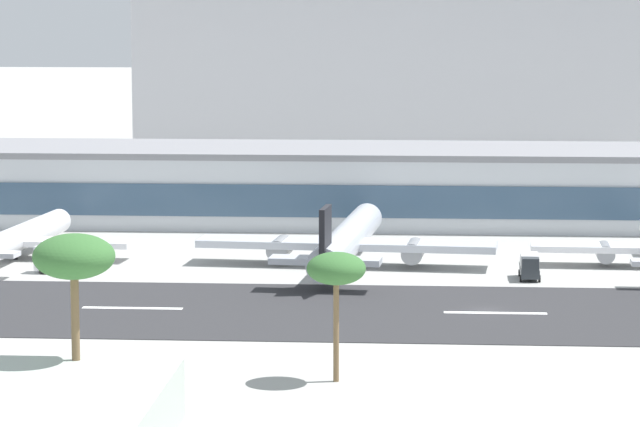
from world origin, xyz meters
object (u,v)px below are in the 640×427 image
distant_hotel_block (407,67)px  service_fuel_truck_1 (67,259)px  terminal_building (355,184)px  airliner_blue_tail_gate_0 (15,240)px  service_box_truck_0 (530,266)px  airliner_black_tail_gate_1 (345,242)px  palm_tree_2 (74,259)px  palm_tree_0 (336,270)px

distant_hotel_block → service_fuel_truck_1: distant_hotel_block is taller
terminal_building → airliner_blue_tail_gate_0: size_ratio=4.22×
distant_hotel_block → service_box_truck_0: size_ratio=19.64×
airliner_black_tail_gate_1 → palm_tree_2: (-19.04, -81.12, 10.66)m
distant_hotel_block → airliner_black_tail_gate_1: size_ratio=2.31×
distant_hotel_block → airliner_blue_tail_gate_0: size_ratio=2.87×
airliner_blue_tail_gate_0 → terminal_building: bearing=-42.7°
palm_tree_0 → airliner_blue_tail_gate_0: bearing=125.5°
terminal_building → palm_tree_0: (3.52, -111.25, 4.59)m
airliner_blue_tail_gate_0 → airliner_black_tail_gate_1: (46.83, -3.41, 0.66)m
service_box_truck_0 → palm_tree_2: (-43.61, -73.22, 12.28)m
distant_hotel_block → palm_tree_0: distant_hotel_block is taller
service_fuel_truck_1 → palm_tree_0: (39.52, -57.98, 8.75)m
airliner_black_tail_gate_1 → service_box_truck_0: airliner_black_tail_gate_1 is taller
palm_tree_0 → palm_tree_2: 26.70m
airliner_black_tail_gate_1 → palm_tree_0: 66.30m
service_box_truck_0 → distant_hotel_block: bearing=-172.0°
airliner_blue_tail_gate_0 → service_fuel_truck_1: 15.02m
palm_tree_0 → palm_tree_2: size_ratio=0.77×
palm_tree_2 → service_fuel_truck_1: bearing=103.7°
airliner_blue_tail_gate_0 → service_fuel_truck_1: airliner_blue_tail_gate_0 is taller
distant_hotel_block → palm_tree_2: size_ratio=7.29×
terminal_building → airliner_black_tail_gate_1: (0.92, -45.41, -2.77)m
service_fuel_truck_1 → terminal_building: bearing=-113.9°
service_box_truck_0 → palm_tree_0: 62.61m
service_box_truck_0 → service_fuel_truck_1: (-61.48, 0.04, 0.24)m
terminal_building → airliner_blue_tail_gate_0: (-45.91, -42.00, -3.43)m
service_fuel_truck_1 → palm_tree_0: size_ratio=0.71×
terminal_building → service_fuel_truck_1: 64.42m
terminal_building → service_box_truck_0: 59.25m
airliner_black_tail_gate_1 → service_fuel_truck_1: airliner_black_tail_gate_1 is taller
airliner_blue_tail_gate_0 → airliner_black_tail_gate_1: size_ratio=0.81×
terminal_building → airliner_black_tail_gate_1: terminal_building is taller
palm_tree_0 → service_fuel_truck_1: bearing=124.3°
distant_hotel_block → terminal_building: bearing=-94.2°
airliner_black_tail_gate_1 → palm_tree_0: size_ratio=4.10×
service_box_truck_0 → airliner_black_tail_gate_1: bearing=-106.8°
terminal_building → palm_tree_2: 128.06m
palm_tree_2 → airliner_blue_tail_gate_0: bearing=108.2°
distant_hotel_block → palm_tree_0: (-3.54, -208.18, -10.87)m
airliner_blue_tail_gate_0 → service_box_truck_0: 72.29m
airliner_blue_tail_gate_0 → service_fuel_truck_1: (9.91, -11.26, -0.72)m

